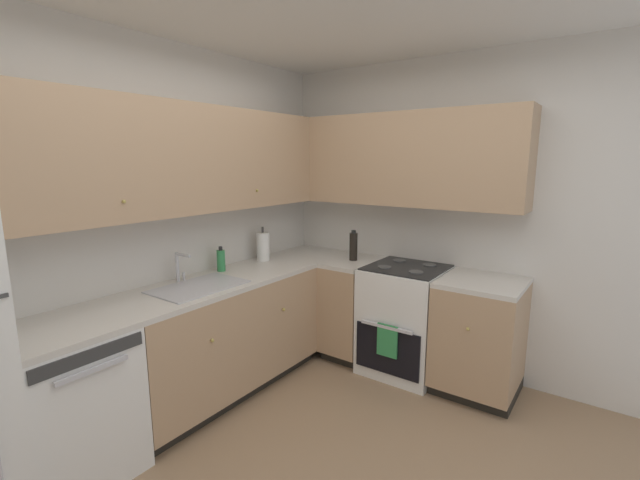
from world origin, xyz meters
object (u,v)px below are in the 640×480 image
object	(u,v)px
oven_range	(405,318)
paper_towel_roll	(263,246)
soap_bottle	(221,260)
oil_bottle	(353,246)
dishwasher	(69,405)

from	to	relation	value
oven_range	paper_towel_roll	xyz separation A→B (m)	(-0.49, 1.15, 0.56)
oven_range	soap_bottle	size ratio (longest dim) A/B	5.25
oven_range	oil_bottle	world-z (taller)	oil_bottle
dishwasher	paper_towel_roll	size ratio (longest dim) A/B	2.77
dishwasher	soap_bottle	distance (m)	1.41
dishwasher	oil_bottle	size ratio (longest dim) A/B	3.20
soap_bottle	paper_towel_roll	world-z (taller)	paper_towel_roll
dishwasher	paper_towel_roll	distance (m)	1.86
oven_range	soap_bottle	xyz separation A→B (m)	(-0.95, 1.17, 0.53)
oven_range	soap_bottle	distance (m)	1.60
soap_bottle	paper_towel_roll	size ratio (longest dim) A/B	0.64
oven_range	paper_towel_roll	bearing A→B (deg)	112.93
dishwasher	oil_bottle	world-z (taller)	oil_bottle
dishwasher	soap_bottle	xyz separation A→B (m)	(1.29, 0.18, 0.55)
dishwasher	oven_range	distance (m)	2.45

